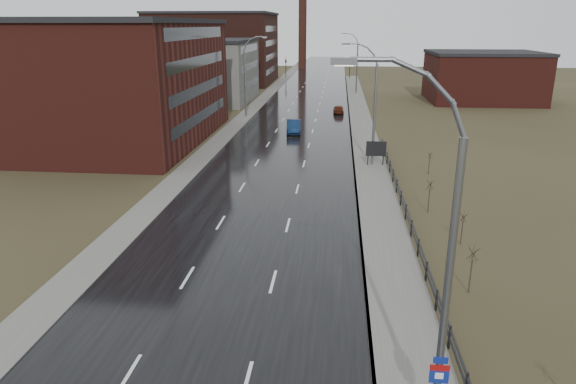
% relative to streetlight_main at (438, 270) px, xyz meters
% --- Properties ---
extents(road, '(14.00, 300.00, 0.06)m').
position_rel_streetlight_main_xyz_m(road, '(-8.47, 58.00, -6.03)').
color(road, black).
rests_on(road, ground).
extents(sidewalk_right, '(3.20, 180.00, 0.18)m').
position_rel_streetlight_main_xyz_m(sidewalk_right, '(0.13, 33.00, -5.97)').
color(sidewalk_right, '#595651').
rests_on(sidewalk_right, ground).
extents(curb_right, '(0.16, 180.00, 0.18)m').
position_rel_streetlight_main_xyz_m(curb_right, '(-1.39, 33.00, -5.97)').
color(curb_right, slate).
rests_on(curb_right, ground).
extents(sidewalk_left, '(2.40, 260.00, 0.12)m').
position_rel_streetlight_main_xyz_m(sidewalk_left, '(-16.67, 58.00, -6.00)').
color(sidewalk_left, '#595651').
rests_on(sidewalk_left, ground).
extents(warehouse_near, '(22.44, 28.56, 13.50)m').
position_rel_streetlight_main_xyz_m(warehouse_near, '(-29.46, 43.00, 0.70)').
color(warehouse_near, '#471914').
rests_on(warehouse_near, ground).
extents(warehouse_mid, '(16.32, 20.40, 10.50)m').
position_rel_streetlight_main_xyz_m(warehouse_mid, '(-26.46, 76.00, -0.80)').
color(warehouse_mid, slate).
rests_on(warehouse_mid, ground).
extents(warehouse_far, '(26.52, 24.48, 15.50)m').
position_rel_streetlight_main_xyz_m(warehouse_far, '(-31.47, 106.00, 1.70)').
color(warehouse_far, '#331611').
rests_on(warehouse_far, ground).
extents(building_right, '(18.36, 16.32, 8.50)m').
position_rel_streetlight_main_xyz_m(building_right, '(21.83, 80.00, -1.80)').
color(building_right, '#471914').
rests_on(building_right, ground).
extents(smokestack, '(2.70, 2.70, 30.70)m').
position_rel_streetlight_main_xyz_m(smokestack, '(-14.47, 148.00, 9.44)').
color(smokestack, '#331611').
rests_on(smokestack, ground).
extents(streetlight_main, '(3.91, 0.29, 12.11)m').
position_rel_streetlight_main_xyz_m(streetlight_main, '(0.00, 0.00, 0.00)').
color(streetlight_main, slate).
rests_on(streetlight_main, ground).
extents(streetlight_right_mid, '(3.36, 0.28, 11.35)m').
position_rel_streetlight_main_xyz_m(streetlight_right_mid, '(0.03, 34.00, -0.22)').
color(streetlight_right_mid, slate).
rests_on(streetlight_right_mid, ground).
extents(streetlight_left, '(3.36, 0.28, 11.35)m').
position_rel_streetlight_main_xyz_m(streetlight_left, '(-16.17, 60.00, -0.22)').
color(streetlight_left, slate).
rests_on(streetlight_left, ground).
extents(streetlight_right_far, '(3.36, 0.28, 11.35)m').
position_rel_streetlight_main_xyz_m(streetlight_right_far, '(0.03, 88.00, -0.22)').
color(streetlight_right_far, slate).
rests_on(streetlight_right_far, ground).
extents(guardrail, '(0.10, 53.05, 1.10)m').
position_rel_streetlight_main_xyz_m(guardrail, '(1.83, 16.32, -5.35)').
color(guardrail, black).
rests_on(guardrail, ground).
extents(shrub_c, '(0.59, 0.62, 2.51)m').
position_rel_streetlight_main_xyz_m(shrub_c, '(3.79, 9.92, -4.73)').
color(shrub_c, '#382D23').
rests_on(shrub_c, ground).
extents(shrub_d, '(0.49, 0.51, 2.05)m').
position_rel_streetlight_main_xyz_m(shrub_d, '(4.71, 16.02, -4.97)').
color(shrub_d, '#382D23').
rests_on(shrub_d, ground).
extents(shrub_e, '(0.58, 0.61, 2.45)m').
position_rel_streetlight_main_xyz_m(shrub_e, '(3.60, 21.56, -4.76)').
color(shrub_e, '#382D23').
rests_on(shrub_e, ground).
extents(shrub_f, '(0.49, 0.52, 2.05)m').
position_rel_streetlight_main_xyz_m(shrub_f, '(5.24, 31.67, -4.97)').
color(shrub_f, '#382D23').
rests_on(shrub_f, ground).
extents(billboard, '(1.88, 0.17, 2.47)m').
position_rel_streetlight_main_xyz_m(billboard, '(0.63, 33.82, -4.39)').
color(billboard, black).
rests_on(billboard, ground).
extents(traffic_light_left, '(0.58, 2.73, 5.30)m').
position_rel_streetlight_main_xyz_m(traffic_light_left, '(-16.47, 118.00, -1.46)').
color(traffic_light_left, black).
rests_on(traffic_light_left, ground).
extents(traffic_light_right, '(0.58, 2.73, 5.30)m').
position_rel_streetlight_main_xyz_m(traffic_light_right, '(-0.47, 118.00, -1.46)').
color(traffic_light_right, black).
rests_on(traffic_light_right, ground).
extents(car_near, '(2.14, 5.02, 1.61)m').
position_rel_streetlight_main_xyz_m(car_near, '(-8.47, 48.71, -5.25)').
color(car_near, '#0D2041').
rests_on(car_near, ground).
extents(car_far, '(1.66, 3.81, 1.28)m').
position_rel_streetlight_main_xyz_m(car_far, '(-2.97, 63.96, -5.42)').
color(car_far, '#48180C').
rests_on(car_far, ground).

